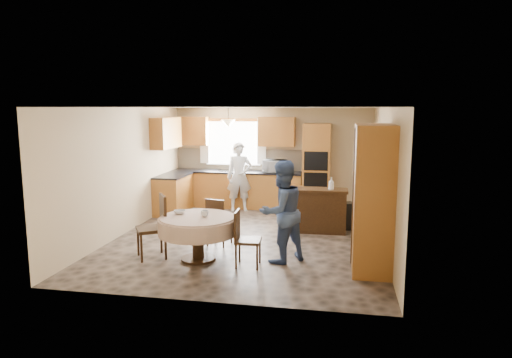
{
  "coord_description": "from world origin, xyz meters",
  "views": [
    {
      "loc": [
        1.7,
        -8.39,
        2.49
      ],
      "look_at": [
        0.09,
        0.3,
        1.11
      ],
      "focal_mm": 32.0,
      "sensor_mm": 36.0,
      "label": 1
    }
  ],
  "objects": [
    {
      "name": "oven_upper",
      "position": [
        1.15,
        2.38,
        1.25
      ],
      "size": [
        0.56,
        0.01,
        0.45
      ],
      "primitive_type": "cube",
      "color": "black",
      "rests_on": "oven_tower"
    },
    {
      "name": "bowl_sideboard",
      "position": [
        1.12,
        0.69,
        0.86
      ],
      "size": [
        0.24,
        0.24,
        0.06
      ],
      "primitive_type": "imported",
      "rotation": [
        0.0,
        0.0,
        -0.05
      ],
      "color": "#B2B2B2",
      "rests_on": "sideboard"
    },
    {
      "name": "wall_back",
      "position": [
        0.0,
        3.0,
        1.25
      ],
      "size": [
        5.0,
        0.02,
        2.5
      ],
      "primitive_type": "cube",
      "color": "tan",
      "rests_on": "floor"
    },
    {
      "name": "wall_cab_side",
      "position": [
        -2.33,
        1.8,
        1.91
      ],
      "size": [
        0.33,
        1.2,
        0.72
      ],
      "primitive_type": "cube",
      "color": "#B7792D",
      "rests_on": "wall_left"
    },
    {
      "name": "wall_cab_right",
      "position": [
        0.15,
        2.83,
        1.91
      ],
      "size": [
        0.9,
        0.33,
        0.72
      ],
      "primitive_type": "cube",
      "color": "#B7792D",
      "rests_on": "wall_back"
    },
    {
      "name": "floor",
      "position": [
        0.0,
        0.0,
        0.0
      ],
      "size": [
        5.0,
        6.0,
        0.01
      ],
      "primitive_type": "cube",
      "color": "brown",
      "rests_on": "ground"
    },
    {
      "name": "ceiling",
      "position": [
        0.0,
        0.0,
        2.5
      ],
      "size": [
        5.0,
        6.0,
        0.01
      ],
      "primitive_type": "cube",
      "color": "white",
      "rests_on": "wall_back"
    },
    {
      "name": "wall_right",
      "position": [
        2.5,
        0.0,
        1.25
      ],
      "size": [
        0.02,
        6.0,
        2.5
      ],
      "primitive_type": "cube",
      "color": "tan",
      "rests_on": "floor"
    },
    {
      "name": "space_heater",
      "position": [
        1.8,
        0.98,
        0.28
      ],
      "size": [
        0.48,
        0.4,
        0.56
      ],
      "primitive_type": "cube",
      "rotation": [
        0.0,
        0.0,
        0.31
      ],
      "color": "black",
      "rests_on": "floor"
    },
    {
      "name": "backsplash",
      "position": [
        -0.85,
        2.99,
        1.18
      ],
      "size": [
        3.3,
        0.02,
        0.55
      ],
      "primitive_type": "cube",
      "color": "tan",
      "rests_on": "wall_back"
    },
    {
      "name": "person_dining",
      "position": [
        0.8,
        -1.25,
        0.83
      ],
      "size": [
        1.02,
        1.02,
        1.66
      ],
      "primitive_type": "imported",
      "rotation": [
        0.0,
        0.0,
        3.91
      ],
      "color": "#3D5586",
      "rests_on": "floor"
    },
    {
      "name": "microwave",
      "position": [
        0.12,
        2.65,
        1.07
      ],
      "size": [
        0.57,
        0.4,
        0.31
      ],
      "primitive_type": "imported",
      "rotation": [
        0.0,
        0.0,
        -0.04
      ],
      "color": "silver",
      "rests_on": "counter_back"
    },
    {
      "name": "curtain_right",
      "position": [
        -0.25,
        2.93,
        1.65
      ],
      "size": [
        0.22,
        0.02,
        1.15
      ],
      "primitive_type": "cube",
      "color": "white",
      "rests_on": "wall_back"
    },
    {
      "name": "chair_back",
      "position": [
        -0.45,
        -0.6,
        0.48
      ],
      "size": [
        0.45,
        0.45,
        0.88
      ],
      "rotation": [
        0.0,
        0.0,
        2.93
      ],
      "color": "#3D2710",
      "rests_on": "floor"
    },
    {
      "name": "dining_table",
      "position": [
        -0.56,
        -1.43,
        0.57
      ],
      "size": [
        1.29,
        1.29,
        0.73
      ],
      "color": "#3D2710",
      "rests_on": "floor"
    },
    {
      "name": "sideboard",
      "position": [
        1.3,
        0.69,
        0.42
      ],
      "size": [
        1.17,
        0.5,
        0.83
      ],
      "primitive_type": "cube",
      "rotation": [
        0.0,
        0.0,
        0.02
      ],
      "color": "#3D2710",
      "rests_on": "floor"
    },
    {
      "name": "oven_tower",
      "position": [
        1.15,
        2.69,
        1.06
      ],
      "size": [
        0.66,
        0.62,
        2.12
      ],
      "primitive_type": "cube",
      "color": "#C67C35",
      "rests_on": "floor"
    },
    {
      "name": "bowl_table",
      "position": [
        -0.91,
        -1.29,
        0.76
      ],
      "size": [
        0.24,
        0.24,
        0.06
      ],
      "primitive_type": "imported",
      "rotation": [
        0.0,
        0.0,
        0.24
      ],
      "color": "#B2B2B2",
      "rests_on": "dining_table"
    },
    {
      "name": "chair_right",
      "position": [
        0.24,
        -1.58,
        0.5
      ],
      "size": [
        0.41,
        0.41,
        0.9
      ],
      "rotation": [
        0.0,
        0.0,
        1.62
      ],
      "color": "#3D2710",
      "rests_on": "floor"
    },
    {
      "name": "counter_left",
      "position": [
        -2.2,
        1.8,
        0.9
      ],
      "size": [
        0.64,
        1.2,
        0.04
      ],
      "primitive_type": "cube",
      "color": "black",
      "rests_on": "base_cab_left"
    },
    {
      "name": "person_sink",
      "position": [
        -0.69,
        2.3,
        0.84
      ],
      "size": [
        0.71,
        0.57,
        1.68
      ],
      "primitive_type": "imported",
      "rotation": [
        0.0,
        0.0,
        0.32
      ],
      "color": "silver",
      "rests_on": "floor"
    },
    {
      "name": "pendant",
      "position": [
        -1.0,
        2.5,
        2.12
      ],
      "size": [
        0.36,
        0.36,
        0.18
      ],
      "primitive_type": "cone",
      "rotation": [
        3.14,
        0.0,
        0.0
      ],
      "color": "beige",
      "rests_on": "ceiling"
    },
    {
      "name": "wall_left",
      "position": [
        -2.5,
        0.0,
        1.25
      ],
      "size": [
        0.02,
        6.0,
        2.5
      ],
      "primitive_type": "cube",
      "color": "tan",
      "rests_on": "floor"
    },
    {
      "name": "chair_left",
      "position": [
        -1.29,
        -1.4,
        0.58
      ],
      "size": [
        0.63,
        0.63,
        1.06
      ],
      "rotation": [
        0.0,
        0.0,
        -1.01
      ],
      "color": "#3D2710",
      "rests_on": "floor"
    },
    {
      "name": "window",
      "position": [
        -1.0,
        2.98,
        1.6
      ],
      "size": [
        1.4,
        0.03,
        1.1
      ],
      "primitive_type": "cube",
      "color": "white",
      "rests_on": "wall_back"
    },
    {
      "name": "base_cab_back",
      "position": [
        -0.85,
        2.7,
        0.44
      ],
      "size": [
        3.3,
        0.6,
        0.88
      ],
      "primitive_type": "cube",
      "color": "#C67C35",
      "rests_on": "floor"
    },
    {
      "name": "framed_picture",
      "position": [
        2.47,
        1.6,
        1.62
      ],
      "size": [
        0.06,
        0.64,
        0.53
      ],
      "color": "gold",
      "rests_on": "wall_right"
    },
    {
      "name": "counter_back",
      "position": [
        -0.85,
        2.7,
        0.9
      ],
      "size": [
        3.3,
        0.64,
        0.04
      ],
      "primitive_type": "cube",
      "color": "black",
      "rests_on": "base_cab_back"
    },
    {
      "name": "cupboard",
      "position": [
        2.22,
        -1.3,
        1.12
      ],
      "size": [
        0.59,
        1.18,
        2.25
      ],
      "primitive_type": "cube",
      "color": "#C67C35",
      "rests_on": "floor"
    },
    {
      "name": "wall_front",
      "position": [
        0.0,
        -3.0,
        1.25
      ],
      "size": [
        5.0,
        0.02,
        2.5
      ],
      "primitive_type": "cube",
      "color": "tan",
      "rests_on": "floor"
    },
    {
      "name": "curtain_left",
      "position": [
        -1.75,
        2.93,
        1.65
      ],
      "size": [
        0.22,
        0.02,
        1.15
      ],
      "primitive_type": "cube",
      "color": "white",
      "rests_on": "wall_back"
    },
    {
      "name": "oven_lower",
      "position": [
        1.15,
        2.38,
        0.75
      ],
      "size": [
        0.56,
        0.01,
        0.45
      ],
      "primitive_type": "cube",
      "color": "black",
      "rests_on": "oven_tower"
    },
    {
      "name": "base_cab_left",
      "position": [
        -2.2,
        1.8,
        0.44
      ],
      "size": [
        0.6,
        1.2,
        0.88
      ],
      "primitive_type": "cube",
      "color": "#C67C35",
      "rests_on": "floor"
    },
    {
      "name": "wall_cab_left",
      "position": [
        -2.05,
        2.83,
        1.91
      ],
      "size": [
        0.85,
        0.33,
        0.72
      ],
      "primitive_type": "cube",
      "color": "#B7792D",
      "rests_on": "wall_back"
    },
    {
      "name": "bottle_sideboard",
      "position": [
        1.55,
        0.69,
        0.98
      ],
      "size": [
        0.14,
        0.14,
        0.29
      ],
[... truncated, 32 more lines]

